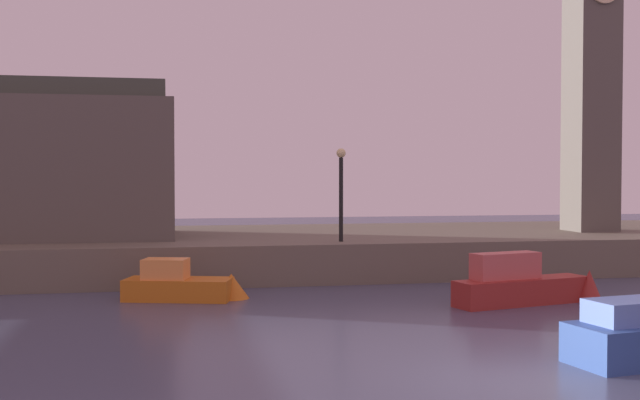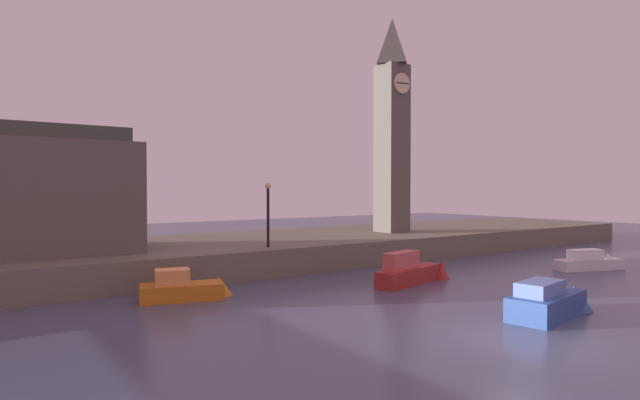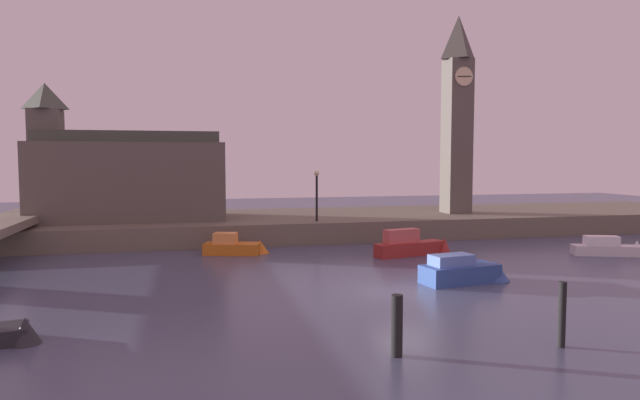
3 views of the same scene
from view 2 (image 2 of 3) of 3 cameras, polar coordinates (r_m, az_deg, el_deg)
ground_plane at (r=17.77m, az=21.41°, el=-14.25°), size 120.00×120.00×0.00m
far_embankment at (r=32.98m, az=-9.06°, el=-5.65°), size 70.00×12.00×1.50m
clock_tower at (r=38.86m, az=7.95°, el=8.57°), size 2.13×2.18×15.75m
streetlamp at (r=28.43m, az=-5.76°, el=-0.70°), size 0.36×0.36×3.56m
boat_ferry_white at (r=34.37m, az=27.87°, el=-6.05°), size 4.85×2.43×1.40m
boat_dinghy_red at (r=26.33m, az=10.26°, el=-7.79°), size 5.23×2.10×1.76m
boat_patrol_orange at (r=23.09m, az=-14.19°, el=-9.41°), size 4.30×2.26×1.39m
boat_tour_blue at (r=21.33m, az=24.27°, el=-10.16°), size 4.63×2.11×1.38m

